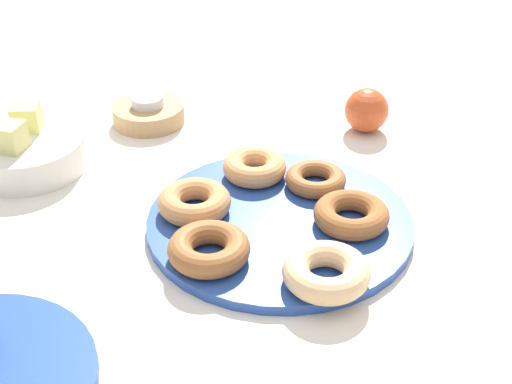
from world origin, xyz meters
TOP-DOWN VIEW (x-y plane):
  - ground_plane at (0.00, 0.00)m, footprint 2.40×2.40m
  - donut_plate at (0.00, 0.00)m, footprint 0.32×0.32m
  - donut_0 at (0.02, -0.08)m, footprint 0.13×0.13m
  - donut_1 at (-0.10, 0.05)m, footprint 0.12×0.12m
  - donut_2 at (0.08, -0.02)m, footprint 0.11×0.11m
  - donut_3 at (-0.10, -0.08)m, footprint 0.11×0.11m
  - donut_4 at (-0.02, 0.10)m, footprint 0.12×0.12m
  - donut_5 at (0.08, 0.06)m, footprint 0.12×0.12m
  - candle_holder at (0.20, 0.27)m, footprint 0.11×0.11m
  - tealight at (0.20, 0.27)m, footprint 0.05×0.05m
  - fruit_bowl at (0.02, 0.36)m, footprint 0.16×0.16m
  - melon_chunk_left at (-0.01, 0.36)m, footprint 0.04×0.04m
  - melon_chunk_right at (0.05, 0.38)m, footprint 0.05×0.05m
  - apple at (0.28, -0.04)m, footprint 0.07×0.07m

SIDE VIEW (x-z plane):
  - ground_plane at x=0.00m, z-range 0.00..0.00m
  - donut_plate at x=0.00m, z-range 0.00..0.01m
  - candle_holder at x=0.20m, z-range 0.00..0.03m
  - fruit_bowl at x=0.02m, z-range 0.00..0.04m
  - donut_2 at x=0.08m, z-range 0.01..0.03m
  - donut_0 at x=0.02m, z-range 0.01..0.04m
  - donut_1 at x=-0.10m, z-range 0.01..0.04m
  - donut_5 at x=0.08m, z-range 0.01..0.04m
  - donut_4 at x=-0.02m, z-range 0.01..0.04m
  - donut_3 at x=-0.10m, z-range 0.01..0.04m
  - apple at x=0.28m, z-range 0.00..0.07m
  - tealight at x=0.20m, z-range 0.03..0.04m
  - melon_chunk_left at x=-0.01m, z-range 0.04..0.08m
  - melon_chunk_right at x=0.05m, z-range 0.04..0.08m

